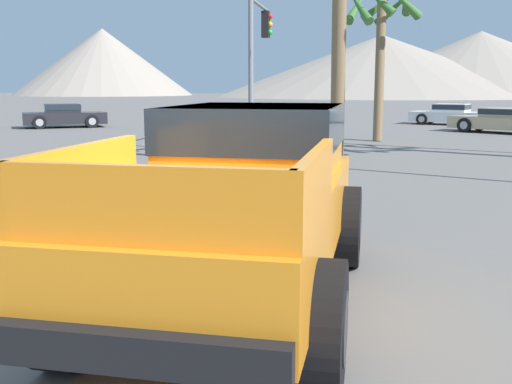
% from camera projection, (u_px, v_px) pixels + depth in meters
% --- Properties ---
extents(ground_plane, '(320.00, 320.00, 0.00)m').
position_uv_depth(ground_plane, '(206.00, 316.00, 5.65)').
color(ground_plane, slate).
extents(orange_pickup_truck, '(2.36, 5.28, 1.93)m').
position_uv_depth(orange_pickup_truck, '(245.00, 190.00, 6.06)').
color(orange_pickup_truck, orange).
rests_on(orange_pickup_truck, ground_plane).
extents(parked_car_white, '(4.47, 3.18, 1.15)m').
position_uv_depth(parked_car_white, '(450.00, 114.00, 33.15)').
color(parked_car_white, white).
rests_on(parked_car_white, ground_plane).
extents(parked_car_dark, '(4.45, 3.72, 1.21)m').
position_uv_depth(parked_car_dark, '(64.00, 115.00, 31.00)').
color(parked_car_dark, '#232328').
rests_on(parked_car_dark, ground_plane).
extents(parked_car_tan, '(4.78, 3.95, 1.13)m').
position_uv_depth(parked_car_tan, '(503.00, 120.00, 27.33)').
color(parked_car_tan, tan).
rests_on(parked_car_tan, ground_plane).
extents(parked_car_blue, '(4.34, 3.63, 1.27)m').
position_uv_depth(parked_car_blue, '(237.00, 115.00, 30.47)').
color(parked_car_blue, '#334C9E').
rests_on(parked_car_blue, ground_plane).
extents(traffic_light_crosswalk, '(0.38, 3.22, 5.01)m').
position_uv_depth(traffic_light_crosswalk, '(259.00, 44.00, 19.65)').
color(traffic_light_crosswalk, slate).
rests_on(traffic_light_crosswalk, ground_plane).
extents(palm_tree_tall, '(3.07, 3.06, 5.98)m').
position_uv_depth(palm_tree_tall, '(381.00, 23.00, 22.69)').
color(palm_tree_tall, brown).
rests_on(palm_tree_tall, ground_plane).
extents(distant_mountain_range, '(156.99, 74.92, 18.80)m').
position_uv_depth(distant_mountain_range, '(439.00, 61.00, 117.98)').
color(distant_mountain_range, gray).
rests_on(distant_mountain_range, ground_plane).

